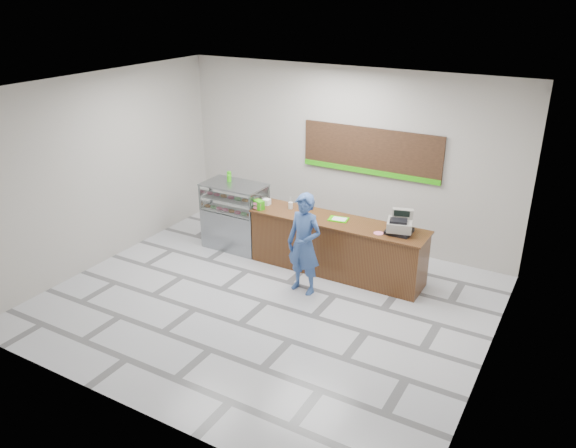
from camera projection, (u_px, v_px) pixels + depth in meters
The scene contains 16 objects.
floor at pixel (266, 302), 9.34m from camera, with size 7.00×7.00×0.00m, color #BCBCC1.
back_wall at pixel (345, 157), 11.06m from camera, with size 7.00×7.00×0.00m, color #B5B0A7.
ceiling at pixel (262, 89), 7.98m from camera, with size 7.00×7.00×0.00m, color silver.
sales_counter at pixel (337, 247), 10.13m from camera, with size 3.26×0.76×1.03m.
display_case at pixel (235, 215), 11.08m from camera, with size 1.22×0.72×1.33m.
menu_board at pixel (371, 152), 10.70m from camera, with size 2.80×0.06×0.90m.
cash_register at pixel (400, 225), 9.38m from camera, with size 0.51×0.52×0.39m.
card_terminal at pixel (395, 233), 9.35m from camera, with size 0.08×0.16×0.04m, color black.
serving_tray at pixel (338, 219), 9.95m from camera, with size 0.37×0.30×0.02m.
napkin_box at pixel (267, 202), 10.62m from camera, with size 0.13×0.13×0.11m, color white.
straw_cup at pixel (291, 205), 10.43m from camera, with size 0.08×0.08×0.13m, color silver.
promo_box at pixel (259, 205), 10.39m from camera, with size 0.19×0.13×0.17m, color #32B910.
donut_decal at pixel (379, 233), 9.41m from camera, with size 0.17×0.17×0.00m, color pink.
green_cup_left at pixel (229, 175), 11.13m from camera, with size 0.09×0.09×0.14m, color #32B910.
green_cup_right at pixel (229, 178), 10.96m from camera, with size 0.08×0.08×0.13m, color #32B910.
customer at pixel (304, 244), 9.37m from camera, with size 0.64×0.42×1.76m, color #375898.
Camera 1 is at (4.34, -6.84, 4.85)m, focal length 35.00 mm.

